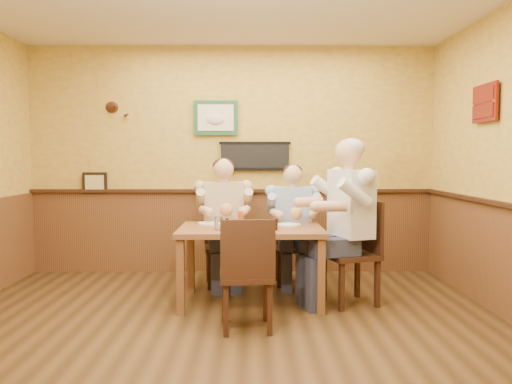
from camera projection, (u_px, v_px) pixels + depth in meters
room at (238, 125)px, 3.86m from camera, size 5.02×5.03×2.81m
dining_table at (251, 236)px, 4.90m from camera, size 1.40×0.90×0.75m
chair_back_left at (224, 246)px, 5.57m from camera, size 0.46×0.46×0.90m
chair_back_right at (292, 247)px, 5.63m from camera, size 0.40×0.40×0.85m
chair_right_end at (350, 253)px, 4.86m from camera, size 0.59×0.59×1.02m
chair_near_side at (246, 273)px, 4.15m from camera, size 0.47×0.47×0.94m
diner_tan_shirt at (223, 229)px, 5.56m from camera, size 0.66×0.66×1.28m
diner_blue_polo at (292, 231)px, 5.62m from camera, size 0.57×0.57×1.22m
diner_white_elder at (350, 230)px, 4.84m from camera, size 0.84×0.84×1.45m
water_glass_left at (219, 223)px, 4.72m from camera, size 0.11×0.11×0.13m
water_glass_mid at (251, 226)px, 4.58m from camera, size 0.08×0.08×0.11m
cola_tumbler at (273, 224)px, 4.70m from camera, size 0.09×0.09×0.11m
hot_sauce_bottle at (240, 219)px, 4.82m from camera, size 0.06×0.06×0.19m
salt_shaker at (226, 223)px, 4.92m from camera, size 0.04×0.04×0.08m
pepper_shaker at (227, 223)px, 4.85m from camera, size 0.05×0.05×0.09m
plate_far_left at (210, 223)px, 5.12m from camera, size 0.33×0.33×0.02m
plate_far_right at (290, 225)px, 5.02m from camera, size 0.26×0.26×0.02m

